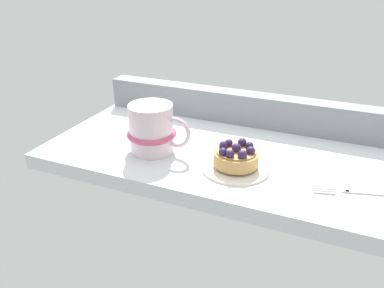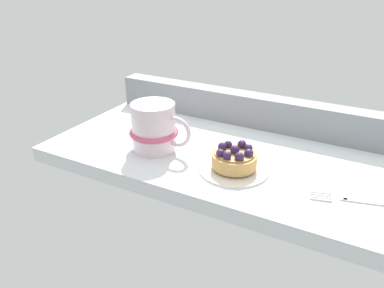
{
  "view_description": "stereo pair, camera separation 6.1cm",
  "coord_description": "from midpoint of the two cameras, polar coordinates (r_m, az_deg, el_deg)",
  "views": [
    {
      "loc": [
        20.06,
        -66.15,
        34.49
      ],
      "look_at": [
        -5.49,
        -6.39,
        3.19
      ],
      "focal_mm": 35.56,
      "sensor_mm": 36.0,
      "label": 1
    },
    {
      "loc": [
        25.52,
        -63.51,
        34.49
      ],
      "look_at": [
        -5.49,
        -6.39,
        3.19
      ],
      "focal_mm": 35.56,
      "sensor_mm": 36.0,
      "label": 2
    }
  ],
  "objects": [
    {
      "name": "coffee_mug",
      "position": [
        0.75,
        -8.28,
        2.19
      ],
      "size": [
        13.42,
        9.93,
        9.71
      ],
      "color": "silver",
      "rests_on": "ground_plane"
    },
    {
      "name": "window_rail_back",
      "position": [
        0.89,
        6.87,
        5.22
      ],
      "size": [
        72.01,
        4.74,
        7.23
      ],
      "primitive_type": "cube",
      "color": "gray",
      "rests_on": "ground_plane"
    },
    {
      "name": "ground_plane",
      "position": [
        0.78,
        3.35,
        -1.98
      ],
      "size": [
        73.48,
        35.6,
        3.01
      ],
      "primitive_type": "cube",
      "color": "silver"
    },
    {
      "name": "dessert_plate",
      "position": [
        0.7,
        4.08,
        -3.39
      ],
      "size": [
        12.8,
        12.8,
        0.93
      ],
      "color": "silver",
      "rests_on": "ground_plane"
    },
    {
      "name": "raspberry_tart",
      "position": [
        0.69,
        4.14,
        -1.84
      ],
      "size": [
        8.24,
        8.24,
        4.11
      ],
      "color": "tan",
      "rests_on": "dessert_plate"
    },
    {
      "name": "dessert_fork",
      "position": [
        0.68,
        21.67,
        -6.74
      ],
      "size": [
        15.71,
        5.46,
        0.6
      ],
      "color": "silver",
      "rests_on": "ground_plane"
    }
  ]
}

